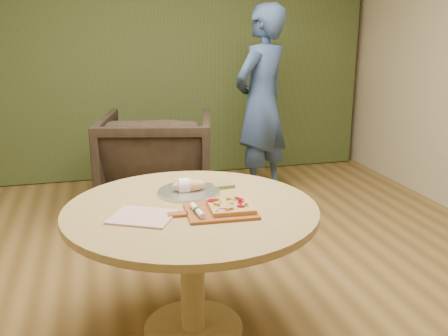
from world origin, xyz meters
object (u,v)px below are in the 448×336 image
pizza_paddle (219,211)px  person_standing (261,103)px  armchair (157,157)px  serving_tray (189,192)px  cutlery_roll (197,210)px  flatbread_pizza (231,206)px  bread_roll (187,186)px  pedestal_table (192,231)px

pizza_paddle → person_standing: 2.53m
pizza_paddle → armchair: size_ratio=0.45×
serving_tray → cutlery_roll: bearing=-94.1°
pizza_paddle → flatbread_pizza: 0.07m
cutlery_roll → armchair: size_ratio=0.20×
flatbread_pizza → bread_roll: bearing=115.2°
serving_tray → bread_roll: bread_roll is taller
pizza_paddle → armchair: armchair is taller
cutlery_roll → serving_tray: (0.03, 0.36, -0.02)m
cutlery_roll → armchair: 2.17m
flatbread_pizza → pizza_paddle: bearing=-173.6°
armchair → person_standing: bearing=-157.8°
pizza_paddle → person_standing: size_ratio=0.24×
flatbread_pizza → serving_tray: size_ratio=0.65×
armchair → bread_roll: bearing=101.4°
flatbread_pizza → bread_roll: 0.38m
pedestal_table → flatbread_pizza: 0.28m
flatbread_pizza → person_standing: bearing=67.7°
serving_tray → pizza_paddle: bearing=-76.0°
serving_tray → bread_roll: bearing=-180.0°
cutlery_roll → pizza_paddle: bearing=1.7°
pedestal_table → bread_roll: 0.29m
pizza_paddle → serving_tray: 0.36m
cutlery_roll → pedestal_table: bearing=85.6°
bread_roll → person_standing: (1.11, 1.96, 0.14)m
flatbread_pizza → armchair: bearing=93.0°
pedestal_table → armchair: armchair is taller
bread_roll → person_standing: bearing=60.5°
cutlery_roll → person_standing: 2.59m
pedestal_table → bread_roll: (0.02, 0.22, 0.18)m
pedestal_table → serving_tray: size_ratio=3.77×
pedestal_table → serving_tray: 0.27m
pizza_paddle → cutlery_roll: bearing=-169.7°
flatbread_pizza → armchair: (-0.11, 2.13, -0.27)m
bread_roll → armchair: 1.81m
bread_roll → armchair: size_ratio=0.19×
serving_tray → armchair: (0.04, 1.79, -0.25)m
cutlery_roll → serving_tray: size_ratio=0.56×
pedestal_table → bread_roll: bread_roll is taller
serving_tray → armchair: size_ratio=0.35×
person_standing → serving_tray: bearing=26.3°
pizza_paddle → armchair: bearing=94.1°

